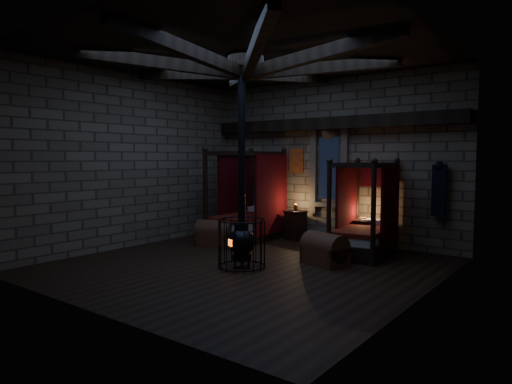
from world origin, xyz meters
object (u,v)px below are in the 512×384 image
Objects in this scene: trunk_left at (216,234)px; stove at (242,238)px; bed_right at (365,232)px; trunk_right at (325,250)px; bed_left at (249,218)px.

trunk_left is 2.34m from stove.
trunk_left is at bearing 166.16° from stove.
bed_right reaches higher than trunk_left.
stove reaches higher than trunk_right.
stove is (-1.18, -1.23, 0.30)m from trunk_right.
trunk_right is at bearing -106.35° from bed_right.
stove is (1.77, -2.47, 0.02)m from bed_left.
bed_left is 0.58× the size of stove.
bed_left is 1.18m from trunk_left.
bed_left reaches higher than bed_right.
bed_left is 3.19m from bed_right.
stove reaches higher than bed_left.
trunk_left is at bearing -164.87° from bed_right.
bed_left reaches higher than trunk_left.
stove is at bearing -49.17° from trunk_left.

